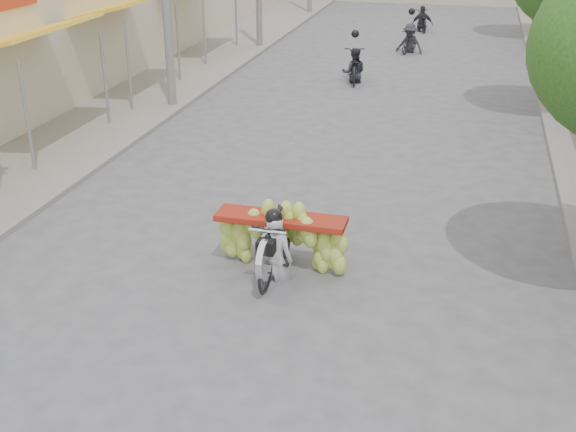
{
  "coord_description": "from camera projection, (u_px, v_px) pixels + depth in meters",
  "views": [
    {
      "loc": [
        2.98,
        -7.07,
        5.84
      ],
      "look_at": [
        0.38,
        3.05,
        1.1
      ],
      "focal_mm": 45.0,
      "sensor_mm": 36.0,
      "label": 1
    }
  ],
  "objects": [
    {
      "name": "pedestrian",
      "position": [
        567.0,
        62.0,
        22.56
      ],
      "size": [
        0.89,
        0.7,
        1.57
      ],
      "rotation": [
        0.0,
        0.0,
        3.49
      ],
      "color": "silver",
      "rests_on": "ground"
    },
    {
      "name": "ground",
      "position": [
        201.0,
        384.0,
        9.33
      ],
      "size": [
        120.0,
        120.0,
        0.0
      ],
      "primitive_type": "plane",
      "color": "#595A5F",
      "rests_on": "ground"
    },
    {
      "name": "bg_motorbike_c",
      "position": [
        423.0,
        13.0,
        32.17
      ],
      "size": [
        1.07,
        1.69,
        1.95
      ],
      "color": "black",
      "rests_on": "ground"
    },
    {
      "name": "sidewalk_left",
      "position": [
        163.0,
        79.0,
        24.12
      ],
      "size": [
        4.0,
        60.0,
        0.12
      ],
      "primitive_type": "cube",
      "color": "gray",
      "rests_on": "ground"
    },
    {
      "name": "bg_motorbike_b",
      "position": [
        410.0,
        30.0,
        27.87
      ],
      "size": [
        1.16,
        1.64,
        1.95
      ],
      "color": "black",
      "rests_on": "ground"
    },
    {
      "name": "banana_motorbike",
      "position": [
        277.0,
        235.0,
        11.77
      ],
      "size": [
        2.2,
        1.94,
        2.07
      ],
      "color": "black",
      "rests_on": "ground"
    },
    {
      "name": "bg_motorbike_a",
      "position": [
        354.0,
        60.0,
        23.67
      ],
      "size": [
        0.97,
        1.89,
        1.95
      ],
      "color": "black",
      "rests_on": "ground"
    }
  ]
}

